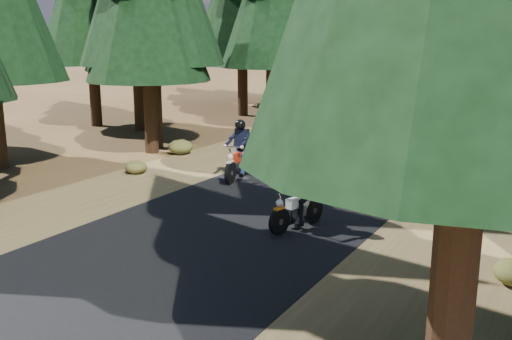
% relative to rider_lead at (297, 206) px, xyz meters
% --- Properties ---
extents(ground, '(120.00, 120.00, 0.00)m').
position_rel_rider_lead_xyz_m(ground, '(-1.38, -0.95, -0.54)').
color(ground, '#412A17').
rests_on(ground, ground).
extents(road, '(6.00, 100.00, 0.01)m').
position_rel_rider_lead_xyz_m(road, '(-1.38, 4.05, -0.53)').
color(road, black).
rests_on(road, ground).
extents(shoulder_l, '(3.20, 100.00, 0.01)m').
position_rel_rider_lead_xyz_m(shoulder_l, '(-5.98, 4.05, -0.54)').
color(shoulder_l, brown).
rests_on(shoulder_l, ground).
extents(shoulder_r, '(3.20, 100.00, 0.01)m').
position_rel_rider_lead_xyz_m(shoulder_r, '(3.22, 4.05, -0.54)').
color(shoulder_r, brown).
rests_on(shoulder_r, ground).
extents(understory_shrubs, '(15.33, 31.11, 0.68)m').
position_rel_rider_lead_xyz_m(understory_shrubs, '(-0.94, 6.20, -0.27)').
color(understory_shrubs, '#474C1E').
rests_on(understory_shrubs, ground).
extents(rider_lead, '(0.98, 1.88, 1.60)m').
position_rel_rider_lead_xyz_m(rider_lead, '(0.00, 0.00, 0.00)').
color(rider_lead, white).
rests_on(rider_lead, road).
extents(rider_follow, '(0.97, 2.11, 1.81)m').
position_rel_rider_lead_xyz_m(rider_follow, '(-3.59, 3.28, 0.07)').
color(rider_follow, '#A8240B').
rests_on(rider_follow, road).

